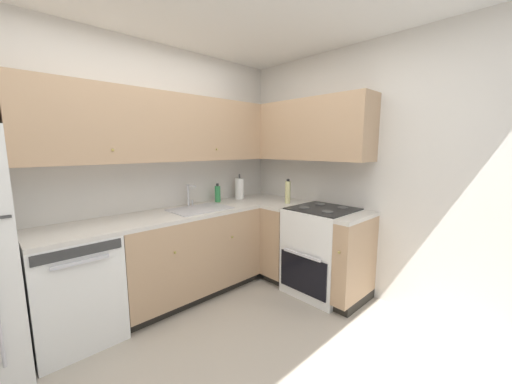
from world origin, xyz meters
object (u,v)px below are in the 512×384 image
oven_range (322,250)px  soap_bottle (218,194)px  oil_bottle (288,192)px  dishwasher (74,288)px  paper_towel_roll (240,188)px

oven_range → soap_bottle: (-0.54, 1.09, 0.53)m
oil_bottle → dishwasher: bearing=167.9°
oven_range → soap_bottle: 1.33m
paper_towel_roll → dishwasher: bearing=-175.0°
paper_towel_roll → oil_bottle: 0.64m
soap_bottle → oil_bottle: size_ratio=0.78×
dishwasher → oven_range: bearing=-23.6°
dishwasher → soap_bottle: bearing=6.7°
soap_bottle → paper_towel_roll: 0.32m
dishwasher → oven_range: (2.07, -0.91, 0.03)m
dishwasher → oil_bottle: (2.06, -0.44, 0.59)m
oil_bottle → oven_range: bearing=-87.6°
oven_range → oil_bottle: 0.73m
oil_bottle → soap_bottle: bearing=130.0°
soap_bottle → paper_towel_roll: (0.32, -0.02, 0.03)m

